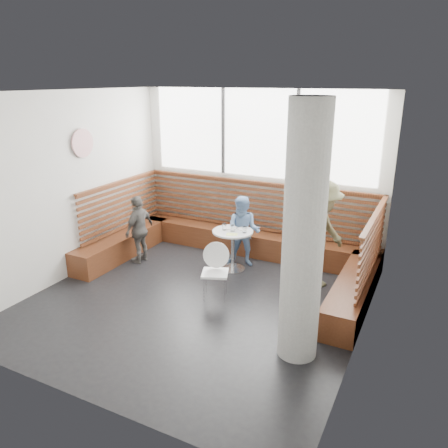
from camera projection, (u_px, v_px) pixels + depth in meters
The scene contains 15 objects.
room at pixel (194, 205), 6.44m from camera, with size 5.00×5.00×3.20m.
booth at pixel (242, 242), 8.32m from camera, with size 5.00×2.50×1.44m.
concrete_column at pixel (303, 237), 5.14m from camera, with size 0.50×0.50×3.20m, color gray.
wall_art at pixel (82, 143), 7.60m from camera, with size 0.50×0.50×0.03m, color white.
cafe_table at pixel (233, 242), 7.93m from camera, with size 0.74×0.74×0.76m.
cafe_chair at pixel (217, 267), 6.95m from camera, with size 0.43×0.42×0.89m.
adult_man at pixel (320, 236), 7.14m from camera, with size 1.20×0.69×1.85m, color brown.
child_back at pixel (243, 232), 8.10m from camera, with size 0.65×0.50×1.33m, color #6D90BE.
child_left at pixel (139, 229), 8.27m from camera, with size 0.77×0.32×1.31m, color #5B5753.
plate_near at pixel (231, 228), 8.00m from camera, with size 0.22×0.22×0.02m, color white.
plate_far at pixel (243, 229), 7.95m from camera, with size 0.19×0.19×0.01m, color white.
glass_left at pixel (224, 227), 7.90m from camera, with size 0.08×0.08×0.12m, color white.
glass_mid at pixel (233, 228), 7.82m from camera, with size 0.07×0.07×0.12m, color white.
glass_right at pixel (245, 230), 7.75m from camera, with size 0.07×0.07×0.11m, color white.
menu_card at pixel (232, 234), 7.68m from camera, with size 0.20×0.14×0.00m, color #A5C64C.
Camera 1 is at (3.17, -5.34, 3.38)m, focal length 35.00 mm.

